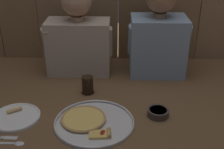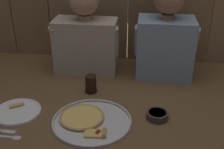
% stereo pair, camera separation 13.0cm
% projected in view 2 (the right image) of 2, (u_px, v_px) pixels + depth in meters
% --- Properties ---
extents(ground_plane, '(3.20, 3.20, 0.00)m').
position_uv_depth(ground_plane, '(116.00, 115.00, 1.49)').
color(ground_plane, brown).
extents(pizza_tray, '(0.39, 0.39, 0.03)m').
position_uv_depth(pizza_tray, '(89.00, 120.00, 1.44)').
color(pizza_tray, silver).
rests_on(pizza_tray, ground).
extents(dinner_plate, '(0.24, 0.24, 0.03)m').
position_uv_depth(dinner_plate, '(17.00, 112.00, 1.50)').
color(dinner_plate, white).
rests_on(dinner_plate, ground).
extents(drinking_glass, '(0.07, 0.07, 0.10)m').
position_uv_depth(drinking_glass, '(91.00, 84.00, 1.68)').
color(drinking_glass, black).
rests_on(drinking_glass, ground).
extents(dipping_bowl, '(0.11, 0.11, 0.04)m').
position_uv_depth(dipping_bowl, '(157.00, 115.00, 1.45)').
color(dipping_bowl, '#3D332D').
rests_on(dipping_bowl, ground).
extents(table_knife, '(0.16, 0.02, 0.01)m').
position_uv_depth(table_knife, '(0.00, 130.00, 1.37)').
color(table_knife, silver).
rests_on(table_knife, ground).
extents(table_spoon, '(0.14, 0.03, 0.01)m').
position_uv_depth(table_spoon, '(11.00, 137.00, 1.33)').
color(table_spoon, silver).
rests_on(table_spoon, ground).
extents(diner_left, '(0.43, 0.20, 0.56)m').
position_uv_depth(diner_left, '(85.00, 33.00, 1.84)').
color(diner_left, '#B2A38E').
rests_on(diner_left, ground).
extents(diner_right, '(0.38, 0.24, 0.58)m').
position_uv_depth(diner_right, '(166.00, 35.00, 1.78)').
color(diner_right, '#849EB7').
rests_on(diner_right, ground).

